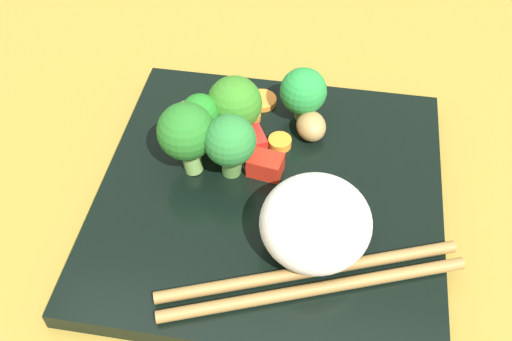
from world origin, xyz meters
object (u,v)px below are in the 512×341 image
(broccoli_floret_1, at_px, (230,143))
(square_plate, at_px, (270,196))
(chopstick_pair, at_px, (312,280))
(carrot_slice_1, at_px, (281,142))
(rice_mound, at_px, (316,223))

(broccoli_floret_1, bearing_deg, square_plate, -106.74)
(broccoli_floret_1, xyz_separation_m, chopstick_pair, (-0.09, -0.08, -0.03))
(broccoli_floret_1, bearing_deg, carrot_slice_1, -40.02)
(rice_mound, bearing_deg, chopstick_pair, -175.46)
(carrot_slice_1, bearing_deg, rice_mound, -158.57)
(carrot_slice_1, xyz_separation_m, chopstick_pair, (-0.13, -0.04, 0.00))
(chopstick_pair, bearing_deg, carrot_slice_1, 86.13)
(rice_mound, xyz_separation_m, chopstick_pair, (-0.03, -0.00, -0.03))
(rice_mound, distance_m, broccoli_floret_1, 0.10)
(broccoli_floret_1, relative_size, chopstick_pair, 0.29)
(broccoli_floret_1, bearing_deg, rice_mound, -128.52)
(square_plate, bearing_deg, chopstick_pair, -152.14)
(chopstick_pair, bearing_deg, square_plate, 96.41)
(broccoli_floret_1, relative_size, carrot_slice_1, 3.15)
(square_plate, relative_size, broccoli_floret_1, 4.35)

